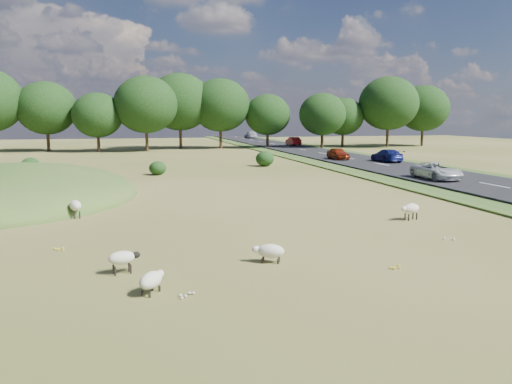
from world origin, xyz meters
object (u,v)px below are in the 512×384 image
at_px(sheep_4, 75,205).
at_px(sheep_2, 151,280).
at_px(sheep_0, 270,251).
at_px(sheep_3, 411,208).
at_px(car_0, 387,155).
at_px(sheep_1, 123,258).
at_px(car_5, 251,135).
at_px(car_2, 293,141).
at_px(car_4, 436,171).
at_px(car_6, 338,153).

bearing_deg(sheep_4, sheep_2, 177.99).
bearing_deg(sheep_0, sheep_3, -124.56).
xyz_separation_m(sheep_2, car_0, (25.77, 34.06, 0.51)).
bearing_deg(sheep_2, sheep_4, 48.58).
relative_size(sheep_0, sheep_1, 1.10).
bearing_deg(car_5, car_2, 90.00).
bearing_deg(car_2, sheep_4, 61.70).
bearing_deg(sheep_1, sheep_4, 88.67).
xyz_separation_m(car_4, car_6, (0.00, 18.65, 0.00)).
height_order(sheep_4, car_2, car_2).
relative_size(sheep_2, car_0, 0.24).
height_order(sheep_0, sheep_2, sheep_0).
bearing_deg(car_6, sheep_3, -107.11).
bearing_deg(car_2, sheep_1, 67.30).
bearing_deg(sheep_3, sheep_2, 14.30).
bearing_deg(car_0, sheep_4, 37.54).
height_order(sheep_1, car_6, car_6).
bearing_deg(sheep_0, sheep_1, 24.22).
xyz_separation_m(sheep_3, car_0, (13.28, 26.74, 0.35)).
xyz_separation_m(sheep_4, car_2, (28.97, 53.80, 0.34)).
height_order(sheep_3, car_2, car_2).
relative_size(sheep_0, sheep_4, 0.92).
relative_size(car_0, car_6, 1.20).
height_order(sheep_0, sheep_1, sheep_1).
relative_size(sheep_3, car_6, 0.31).
height_order(sheep_3, sheep_4, sheep_4).
relative_size(car_2, car_4, 0.93).
relative_size(sheep_0, car_5, 0.23).
bearing_deg(sheep_2, car_2, 11.98).
xyz_separation_m(sheep_3, car_6, (9.48, 30.79, 0.33)).
bearing_deg(car_6, car_4, -90.00).
bearing_deg(car_2, car_0, 90.00).
distance_m(sheep_1, car_5, 97.86).
bearing_deg(sheep_1, sheep_2, -83.86).
bearing_deg(car_0, car_4, 75.41).
relative_size(car_4, car_6, 1.22).
bearing_deg(sheep_2, sheep_0, -29.00).
relative_size(sheep_2, car_5, 0.21).
distance_m(sheep_4, car_0, 36.53).
distance_m(car_4, car_6, 18.65).
bearing_deg(car_5, sheep_0, 76.99).
relative_size(sheep_1, car_4, 0.23).
bearing_deg(car_2, car_6, 82.13).
relative_size(sheep_3, car_0, 0.26).
height_order(car_4, car_6, car_6).
bearing_deg(car_4, car_5, 87.17).
relative_size(sheep_1, sheep_3, 0.91).
xyz_separation_m(sheep_0, sheep_3, (8.48, 5.22, 0.15)).
xyz_separation_m(sheep_1, sheep_4, (-2.39, 9.74, 0.10)).
height_order(sheep_1, sheep_3, sheep_3).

